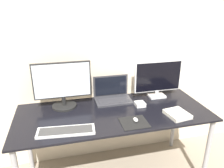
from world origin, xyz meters
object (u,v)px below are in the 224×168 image
monitor_right (158,78)px  laptop (112,94)px  book (177,114)px  monitor_left (63,85)px  mouse (136,120)px  power_brick (140,104)px  keyboard (66,131)px

monitor_right → laptop: bearing=174.6°
laptop → book: laptop is taller
laptop → monitor_right: bearing=-5.4°
monitor_left → mouse: size_ratio=8.69×
monitor_right → laptop: 0.51m
monitor_left → mouse: bearing=-37.0°
laptop → power_brick: 0.31m
monitor_left → laptop: monitor_left is taller
monitor_left → power_brick: 0.77m
monitor_right → power_brick: bearing=-147.4°
keyboard → book: 0.98m
monitor_right → mouse: 0.62m
keyboard → monitor_right: bearing=24.7°
power_brick → laptop: bearing=138.0°
monitor_left → monitor_right: monitor_left is taller
mouse → book: mouse is taller
monitor_left → monitor_right: (0.97, 0.00, -0.02)m
monitor_left → monitor_right: 0.97m
keyboard → power_brick: size_ratio=4.79×
laptop → keyboard: 0.71m
laptop → mouse: laptop is taller
laptop → power_brick: bearing=-42.0°
mouse → keyboard: bearing=-178.6°
book → power_brick: (-0.25, 0.27, 0.00)m
power_brick → mouse: bearing=-117.6°
monitor_left → keyboard: (-0.01, -0.45, -0.22)m
power_brick → monitor_right: bearing=32.6°
laptop → book: size_ratio=1.62×
mouse → book: bearing=1.1°
monitor_right → power_brick: (-0.25, -0.16, -0.19)m
monitor_right → keyboard: bearing=-155.3°
keyboard → mouse: (0.58, 0.01, 0.01)m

